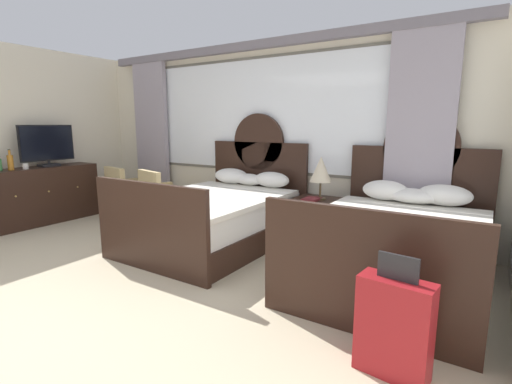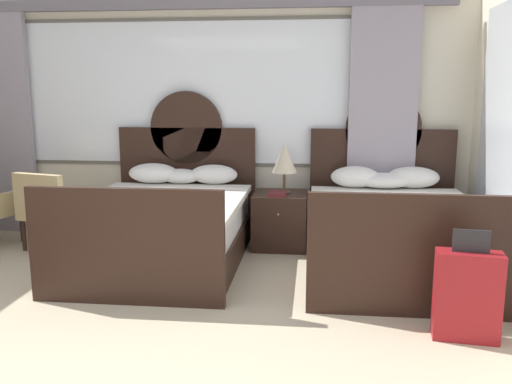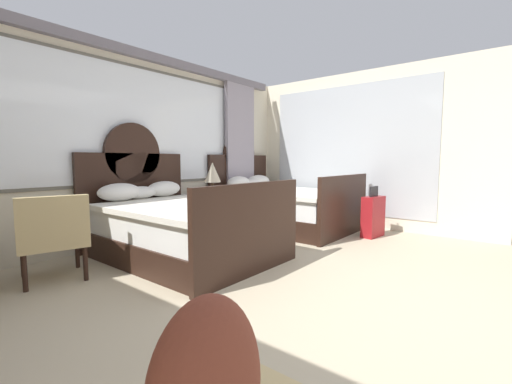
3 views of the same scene
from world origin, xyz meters
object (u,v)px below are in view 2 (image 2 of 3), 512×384
Objects in this scene: armchair_by_window_left at (52,206)px; nightstand_between_beds at (280,220)px; suitcase_on_floor at (467,295)px; table_lamp_on_nightstand at (284,159)px; bed_near_mirror at (392,230)px; book_on_nightstand at (278,194)px; bed_near_window at (165,224)px.

nightstand_between_beds is at bearing 8.16° from armchair_by_window_left.
table_lamp_on_nightstand is at bearing 123.37° from suitcase_on_floor.
bed_near_mirror reaches higher than book_on_nightstand.
armchair_by_window_left reaches higher than suitcase_on_floor.
bed_near_mirror reaches higher than table_lamp_on_nightstand.
book_on_nightstand is at bearing -100.19° from nightstand_between_beds.
armchair_by_window_left is at bearing -172.06° from table_lamp_on_nightstand.
suitcase_on_floor is (2.52, -1.46, -0.06)m from bed_near_window.
nightstand_between_beds is 0.68m from table_lamp_on_nightstand.
book_on_nightstand is (-0.02, -0.12, 0.31)m from nightstand_between_beds.
bed_near_window is at bearing -179.87° from bed_near_mirror.
suitcase_on_floor is at bearing -78.16° from bed_near_mirror.
armchair_by_window_left is (-2.42, -0.35, 0.17)m from nightstand_between_beds.
table_lamp_on_nightstand is 0.38m from book_on_nightstand.
nightstand_between_beds is at bearing 124.12° from suitcase_on_floor.
bed_near_mirror is 2.58× the size of armchair_by_window_left.
book_on_nightstand is 0.33× the size of suitcase_on_floor.
book_on_nightstand is at bearing 126.04° from suitcase_on_floor.
armchair_by_window_left reaches higher than book_on_nightstand.
book_on_nightstand is at bearing -119.42° from table_lamp_on_nightstand.
suitcase_on_floor is at bearing -55.88° from nightstand_between_beds.
book_on_nightstand is 2.42m from armchair_by_window_left.
armchair_by_window_left is (-2.40, -0.23, -0.14)m from book_on_nightstand.
book_on_nightstand is 2.46m from suitcase_on_floor.
bed_near_window is 4.03× the size of table_lamp_on_nightstand.
suitcase_on_floor is at bearing -53.96° from book_on_nightstand.
bed_near_mirror is 4.03× the size of table_lamp_on_nightstand.
suitcase_on_floor is (0.31, -1.46, -0.06)m from bed_near_mirror.
bed_near_window is 2.81× the size of suitcase_on_floor.
suitcase_on_floor is at bearing -24.39° from armchair_by_window_left.
nightstand_between_beds is at bearing 174.75° from table_lamp_on_nightstand.
book_on_nightstand is (-0.06, -0.11, -0.36)m from table_lamp_on_nightstand.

